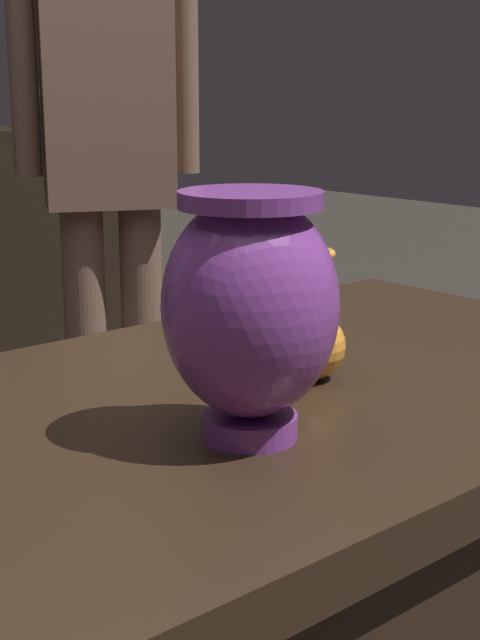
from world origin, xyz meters
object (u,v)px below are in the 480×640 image
at_px(vase_centerpiece, 250,306).
at_px(vase_tall_behind, 312,337).
at_px(shelf_vase_far_right, 46,100).
at_px(visitor_near_right, 108,142).

relative_size(vase_centerpiece, vase_tall_behind, 1.56).
bearing_deg(shelf_vase_far_right, vase_centerpiece, -115.85).
bearing_deg(vase_centerpiece, vase_tall_behind, 27.64).
distance_m(shelf_vase_far_right, visitor_near_right, 0.95).
bearing_deg(visitor_near_right, vase_tall_behind, 92.30).
bearing_deg(vase_centerpiece, shelf_vase_far_right, 64.15).
distance_m(vase_centerpiece, visitor_near_right, 1.60).
xyz_separation_m(vase_centerpiece, vase_tall_behind, (0.18, 0.09, -0.08)).
xyz_separation_m(vase_tall_behind, shelf_vase_far_right, (0.93, 2.20, 0.23)).
height_order(vase_centerpiece, shelf_vase_far_right, shelf_vase_far_right).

